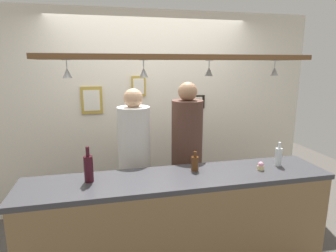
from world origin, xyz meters
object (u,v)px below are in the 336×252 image
(bottle_wine_dark_red, at_px, (89,168))
(picture_frame_crest, at_px, (139,86))
(bottle_beer_brown_stubby, at_px, (195,163))
(picture_frame_lower_pair, at_px, (194,102))
(person_middle_white_patterned_shirt, at_px, (135,152))
(cupcake, at_px, (261,166))
(person_right_brown_shirt, at_px, (187,145))
(picture_frame_caricature, at_px, (92,100))
(bottle_soda_clear, at_px, (278,156))

(bottle_wine_dark_red, xyz_separation_m, picture_frame_crest, (0.59, 1.35, 0.56))
(bottle_beer_brown_stubby, xyz_separation_m, picture_frame_lower_pair, (0.41, 1.31, 0.38))
(person_middle_white_patterned_shirt, distance_m, bottle_beer_brown_stubby, 0.74)
(bottle_wine_dark_red, bearing_deg, picture_frame_crest, 66.22)
(cupcake, relative_size, picture_frame_lower_pair, 0.26)
(person_right_brown_shirt, xyz_separation_m, picture_frame_caricature, (-1.02, 0.75, 0.43))
(person_middle_white_patterned_shirt, relative_size, cupcake, 21.71)
(picture_frame_lower_pair, bearing_deg, bottle_soda_clear, -73.12)
(bottle_beer_brown_stubby, relative_size, bottle_wine_dark_red, 0.60)
(bottle_wine_dark_red, distance_m, cupcake, 1.53)
(bottle_beer_brown_stubby, bearing_deg, bottle_soda_clear, -3.74)
(person_right_brown_shirt, xyz_separation_m, bottle_soda_clear, (0.73, -0.61, 0.01))
(picture_frame_lower_pair, bearing_deg, bottle_wine_dark_red, -134.91)
(person_right_brown_shirt, bearing_deg, bottle_soda_clear, -39.57)
(person_right_brown_shirt, bearing_deg, bottle_beer_brown_stubby, -99.10)
(person_right_brown_shirt, height_order, picture_frame_caricature, person_right_brown_shirt)
(person_right_brown_shirt, xyz_separation_m, picture_frame_lower_pair, (0.32, 0.75, 0.37))
(bottle_wine_dark_red, bearing_deg, bottle_soda_clear, -0.41)
(person_right_brown_shirt, distance_m, picture_frame_caricature, 1.34)
(bottle_beer_brown_stubby, distance_m, picture_frame_caricature, 1.66)
(bottle_beer_brown_stubby, distance_m, picture_frame_crest, 1.48)
(person_middle_white_patterned_shirt, distance_m, picture_frame_caricature, 0.99)
(bottle_soda_clear, xyz_separation_m, cupcake, (-0.23, -0.07, -0.06))
(picture_frame_lower_pair, bearing_deg, picture_frame_crest, 180.00)
(bottle_wine_dark_red, bearing_deg, cupcake, -3.14)
(bottle_wine_dark_red, xyz_separation_m, bottle_soda_clear, (1.76, -0.01, -0.03))
(picture_frame_crest, relative_size, picture_frame_caricature, 0.76)
(bottle_beer_brown_stubby, height_order, picture_frame_crest, picture_frame_crest)
(bottle_soda_clear, relative_size, cupcake, 2.95)
(picture_frame_caricature, bearing_deg, bottle_beer_brown_stubby, -54.54)
(person_right_brown_shirt, height_order, picture_frame_lower_pair, person_right_brown_shirt)
(picture_frame_crest, bearing_deg, picture_frame_lower_pair, 0.00)
(person_middle_white_patterned_shirt, xyz_separation_m, picture_frame_lower_pair, (0.90, 0.75, 0.41))
(person_middle_white_patterned_shirt, bearing_deg, cupcake, -31.94)
(person_right_brown_shirt, relative_size, bottle_beer_brown_stubby, 9.73)
(bottle_soda_clear, bearing_deg, person_right_brown_shirt, 140.43)
(cupcake, bearing_deg, bottle_soda_clear, 17.49)
(cupcake, distance_m, picture_frame_caricature, 2.14)
(person_middle_white_patterned_shirt, xyz_separation_m, bottle_beer_brown_stubby, (0.49, -0.55, 0.03))
(cupcake, height_order, picture_frame_crest, picture_frame_crest)
(bottle_soda_clear, bearing_deg, picture_frame_crest, 130.51)
(bottle_beer_brown_stubby, height_order, bottle_wine_dark_red, bottle_wine_dark_red)
(picture_frame_caricature, distance_m, picture_frame_lower_pair, 1.34)
(person_right_brown_shirt, relative_size, cupcake, 22.45)
(bottle_beer_brown_stubby, height_order, bottle_soda_clear, bottle_soda_clear)
(person_right_brown_shirt, relative_size, picture_frame_caricature, 5.15)
(person_right_brown_shirt, bearing_deg, person_middle_white_patterned_shirt, -180.00)
(bottle_soda_clear, bearing_deg, cupcake, -162.51)
(person_middle_white_patterned_shirt, height_order, picture_frame_lower_pair, person_middle_white_patterned_shirt)
(bottle_wine_dark_red, bearing_deg, bottle_beer_brown_stubby, 2.52)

